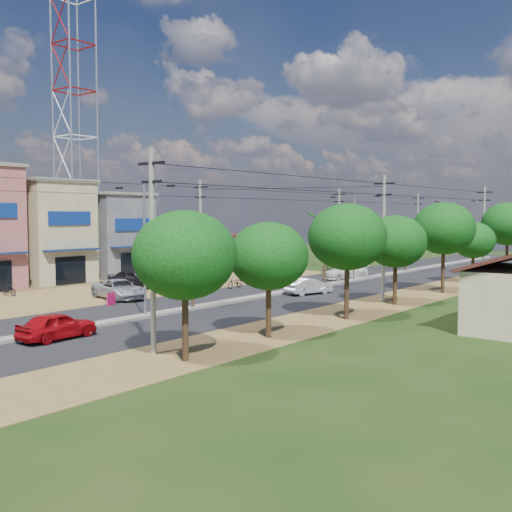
{
  "coord_description": "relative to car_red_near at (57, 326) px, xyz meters",
  "views": [
    {
      "loc": [
        27.37,
        -23.51,
        6.2
      ],
      "look_at": [
        -1.24,
        12.12,
        3.0
      ],
      "focal_mm": 42.0,
      "sensor_mm": 36.0,
      "label": 1
    }
  ],
  "objects": [
    {
      "name": "utility_pole_e_b",
      "position": [
        6.0,
        22.94,
        4.08
      ],
      "size": [
        1.6,
        0.24,
        9.0
      ],
      "color": "#605E56",
      "rests_on": "ground"
    },
    {
      "name": "moto_rider_west_b",
      "position": [
        -6.44,
        35.03,
        -0.19
      ],
      "size": [
        0.62,
        1.68,
        0.99
      ],
      "primitive_type": "imported",
      "rotation": [
        0.0,
        0.0,
        -0.1
      ],
      "color": "black",
      "rests_on": "ground"
    },
    {
      "name": "car_white_far",
      "position": [
        -3.0,
        32.95,
        0.01
      ],
      "size": [
        3.42,
        5.13,
        1.38
      ],
      "primitive_type": "imported",
      "rotation": [
        0.0,
        0.0,
        -0.34
      ],
      "color": "beige",
      "rests_on": "ground"
    },
    {
      "name": "car_red_near",
      "position": [
        0.0,
        0.0,
        0.0
      ],
      "size": [
        1.8,
        4.07,
        1.36
      ],
      "primitive_type": "imported",
      "rotation": [
        0.0,
        0.0,
        3.19
      ],
      "color": "maroon",
      "rests_on": "ground"
    },
    {
      "name": "utility_pole_w_b",
      "position": [
        -8.5,
        18.94,
        4.08
      ],
      "size": [
        1.6,
        0.24,
        9.0
      ],
      "color": "#605E56",
      "rests_on": "ground"
    },
    {
      "name": "utility_pole_e_a",
      "position": [
        6.0,
        0.94,
        4.08
      ],
      "size": [
        1.6,
        0.24,
        9.0
      ],
      "color": "#605E56",
      "rests_on": "ground"
    },
    {
      "name": "telecom_tower",
      "position": [
        -28.5,
        20.94,
        18.44
      ],
      "size": [
        3.8,
        3.8,
        43.0
      ],
      "color": "gray",
      "rests_on": "ground"
    },
    {
      "name": "median",
      "position": [
        -1.5,
        24.94,
        -0.59
      ],
      "size": [
        1.0,
        90.0,
        0.18
      ],
      "primitive_type": "cube",
      "color": "#605E56",
      "rests_on": "ground"
    },
    {
      "name": "tree_east_g",
      "position": [
        8.3,
        44.94,
        4.56
      ],
      "size": [
        5.0,
        5.0,
        7.38
      ],
      "color": "black",
      "rests_on": "ground"
    },
    {
      "name": "palm_median_near",
      "position": [
        -1.5,
        10.94,
        4.86
      ],
      "size": [
        2.0,
        2.0,
        6.15
      ],
      "color": "black",
      "rests_on": "ground"
    },
    {
      "name": "dirt_shoulder_east",
      "position": [
        7.0,
        21.94,
        -0.67
      ],
      "size": [
        5.0,
        90.0,
        0.03
      ],
      "primitive_type": "cube",
      "color": "brown",
      "rests_on": "ground"
    },
    {
      "name": "streetlight_mid",
      "position": [
        -1.5,
        31.94,
        4.1
      ],
      "size": [
        5.1,
        0.18,
        8.0
      ],
      "color": "gray",
      "rests_on": "ground"
    },
    {
      "name": "moto_rider_east",
      "position": [
        -0.3,
        -1.21,
        -0.27
      ],
      "size": [
        1.09,
        1.66,
        0.82
      ],
      "primitive_type": "imported",
      "rotation": [
        0.0,
        0.0,
        2.76
      ],
      "color": "black",
      "rests_on": "ground"
    },
    {
      "name": "shophouse_grey",
      "position": [
        -23.48,
        20.94,
        3.48
      ],
      "size": [
        9.0,
        6.4,
        8.3
      ],
      "color": "#45474C",
      "rests_on": "ground"
    },
    {
      "name": "roadside_sign",
      "position": [
        -7.0,
        8.66,
        -0.24
      ],
      "size": [
        0.5,
        1.03,
        0.9
      ],
      "rotation": [
        0.0,
        0.0,
        0.42
      ],
      "color": "#A20F45",
      "rests_on": "ground"
    },
    {
      "name": "car_parked_dark",
      "position": [
        -13.18,
        15.8,
        0.09
      ],
      "size": [
        4.85,
        3.25,
        1.53
      ],
      "primitive_type": "imported",
      "rotation": [
        0.0,
        0.0,
        1.92
      ],
      "color": "black",
      "rests_on": "ground"
    },
    {
      "name": "tree_east_f",
      "position": [
        7.7,
        36.94,
        3.21
      ],
      "size": [
        3.8,
        3.8,
        5.52
      ],
      "color": "black",
      "rests_on": "ground"
    },
    {
      "name": "tree_east_a",
      "position": [
        8.0,
        0.94,
        3.81
      ],
      "size": [
        4.4,
        4.4,
        6.37
      ],
      "color": "black",
      "rests_on": "ground"
    },
    {
      "name": "car_parked_silver",
      "position": [
        -9.0,
        10.9,
        0.03
      ],
      "size": [
        5.44,
        3.29,
        1.41
      ],
      "primitive_type": "imported",
      "rotation": [
        0.0,
        0.0,
        1.37
      ],
      "color": "#9D9FA5",
      "rests_on": "ground"
    },
    {
      "name": "tree_east_c",
      "position": [
        8.2,
        13.94,
        4.18
      ],
      "size": [
        4.6,
        4.6,
        6.83
      ],
      "color": "black",
      "rests_on": "ground"
    },
    {
      "name": "dirt_lot_west",
      "position": [
        -16.5,
        14.94,
        -0.66
      ],
      "size": [
        18.0,
        46.0,
        0.04
      ],
      "primitive_type": "cube",
      "color": "brown",
      "rests_on": "ground"
    },
    {
      "name": "car_silver_mid",
      "position": [
        0.39,
        21.63,
        -0.04
      ],
      "size": [
        2.38,
        4.08,
        1.27
      ],
      "primitive_type": "imported",
      "rotation": [
        0.0,
        0.0,
        2.85
      ],
      "color": "#9D9FA5",
      "rests_on": "ground"
    },
    {
      "name": "palm_median_far",
      "position": [
        -1.5,
        42.94,
        4.58
      ],
      "size": [
        2.0,
        2.0,
        5.85
      ],
      "color": "black",
      "rests_on": "ground"
    },
    {
      "name": "tree_east_d",
      "position": [
        7.9,
        20.94,
        3.66
      ],
      "size": [
        4.2,
        4.2,
        6.13
      ],
      "color": "black",
      "rests_on": "ground"
    },
    {
      "name": "streetlight_near",
      "position": [
        -1.5,
        6.94,
        4.1
      ],
      "size": [
        5.1,
        0.18,
        8.0
      ],
      "color": "gray",
      "rests_on": "ground"
    },
    {
      "name": "tree_east_e",
      "position": [
        8.1,
        28.94,
        4.41
      ],
      "size": [
        4.8,
        4.8,
        7.14
      ],
      "color": "black",
      "rests_on": "ground"
    },
    {
      "name": "shophouse_cream",
      "position": [
        -23.48,
        13.94,
        3.98
      ],
      "size": [
        9.0,
        6.4,
        9.3
      ],
      "color": "#9A8B68",
      "rests_on": "ground"
    },
    {
      "name": "ground",
      "position": [
        -1.5,
        6.94,
        -0.68
      ],
      "size": [
        160.0,
        160.0,
        0.0
      ],
      "primitive_type": "plane",
      "color": "black",
      "rests_on": "ground"
    },
    {
      "name": "streetlight_far",
      "position": [
        -1.5,
        56.94,
        4.1
      ],
      "size": [
        5.1,
        0.18,
        8.0
      ],
      "color": "gray",
      "rests_on": "ground"
    },
    {
      "name": "moto_rider_west_a",
      "position": [
        -6.5,
        20.94,
        -0.17
      ],
      "size": [
        0.81,
        1.97,
        1.01
      ],
      "primitive_type": "imported",
      "rotation": [
        0.0,
        0.0,
        0.07
      ],
      "color": "black",
      "rests_on": "ground"
    },
    {
      "name": "utility_pole_w_d",
      "position": [
        -8.5,
        61.94,
        4.08
      ],
      "size": [
        1.6,
        0.24,
        9.0
      ],
      "color": "#605E56",
      "rests_on": "ground"
    },
    {
      "name": "utility_pole_w_c",
      "position": [
        -8.5,
        40.94,
        4.08
      ],
      "size": [
        1.6,
        0.24,
        9.0
      ],
      "color": "#605E56",
      "rests_on": "ground"
    },
    {
      "name": "tree_east_b",
      "position": [
        7.8,
        6.94,
        3.43
      ],
      "size": [
        4.0,
        4.0,
        5.83
      ],
      "color": "black",
      "rests_on": "ground"
    },
    {
      "name": "palm_median_mid",
      "position": [
        -1.5,
        26.94,
        5.22
      ],
      "size": [
        2.0,
        2.0,
        6.55
      ],
      "color": "black",
      "rests_on": "ground"
    },
    {
      "name": "utility_pole_e_c",
      "position": [
        6.0,
        44.94,
        4.08
      ],
      "size": [
        1.6,
        0.24,
        9.0
      ],
      "color": "#605E56",
      "rests_on": "ground"
    },
    {
      "name": "road",
      "position": [
        -1.5,
        21.94,
        -0.66
      ],
      "size": [
        12.0,
        110.0,
        0.04
      ],
      "primitive_type": "cube",
      "color": "black",
      "rests_on": "ground"
    },
    {
      "name": "low_shed",
      "position": [
        -22.5,
        30.94,
        1.28
      ],
      "size": [
        10.4,
        10.4,
        3.95
      ],
      "color": "#605E56",
      "rests_on": "ground"
    }
  ]
}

